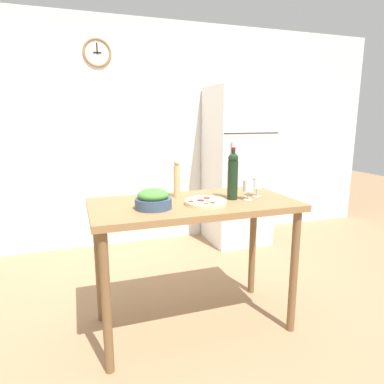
{
  "coord_description": "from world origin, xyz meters",
  "views": [
    {
      "loc": [
        -0.76,
        -2.15,
        1.49
      ],
      "look_at": [
        0.0,
        0.04,
        1.0
      ],
      "focal_mm": 32.0,
      "sensor_mm": 36.0,
      "label": 1
    }
  ],
  "objects_px": {
    "refrigerator": "(237,166)",
    "salad_bowl": "(153,199)",
    "wine_glass_near": "(248,187)",
    "wine_glass_far": "(257,184)",
    "pepper_mill": "(177,180)",
    "homemade_pizza": "(206,202)",
    "wine_bottle": "(233,175)"
  },
  "relations": [
    {
      "from": "refrigerator",
      "to": "salad_bowl",
      "type": "xyz_separation_m",
      "value": [
        -1.4,
        -1.63,
        0.07
      ]
    },
    {
      "from": "wine_glass_near",
      "to": "salad_bowl",
      "type": "bearing_deg",
      "value": -178.6
    },
    {
      "from": "wine_glass_far",
      "to": "salad_bowl",
      "type": "bearing_deg",
      "value": -173.82
    },
    {
      "from": "pepper_mill",
      "to": "homemade_pizza",
      "type": "xyz_separation_m",
      "value": [
        0.12,
        -0.26,
        -0.11
      ]
    },
    {
      "from": "wine_glass_near",
      "to": "wine_bottle",
      "type": "bearing_deg",
      "value": 150.86
    },
    {
      "from": "wine_glass_far",
      "to": "salad_bowl",
      "type": "distance_m",
      "value": 0.79
    },
    {
      "from": "wine_bottle",
      "to": "pepper_mill",
      "type": "distance_m",
      "value": 0.4
    },
    {
      "from": "refrigerator",
      "to": "homemade_pizza",
      "type": "distance_m",
      "value": 1.95
    },
    {
      "from": "refrigerator",
      "to": "wine_glass_far",
      "type": "relative_size",
      "value": 13.3
    },
    {
      "from": "refrigerator",
      "to": "wine_glass_near",
      "type": "xyz_separation_m",
      "value": [
        -0.72,
        -1.62,
        0.1
      ]
    },
    {
      "from": "salad_bowl",
      "to": "homemade_pizza",
      "type": "xyz_separation_m",
      "value": [
        0.35,
        -0.0,
        -0.04
      ]
    },
    {
      "from": "wine_bottle",
      "to": "pepper_mill",
      "type": "relative_size",
      "value": 1.37
    },
    {
      "from": "refrigerator",
      "to": "wine_glass_far",
      "type": "xyz_separation_m",
      "value": [
        -0.61,
        -1.55,
        0.1
      ]
    },
    {
      "from": "refrigerator",
      "to": "homemade_pizza",
      "type": "bearing_deg",
      "value": -122.61
    },
    {
      "from": "wine_glass_far",
      "to": "pepper_mill",
      "type": "height_order",
      "value": "pepper_mill"
    },
    {
      "from": "wine_bottle",
      "to": "salad_bowl",
      "type": "distance_m",
      "value": 0.6
    },
    {
      "from": "wine_bottle",
      "to": "wine_glass_far",
      "type": "bearing_deg",
      "value": 4.43
    },
    {
      "from": "wine_bottle",
      "to": "wine_glass_far",
      "type": "xyz_separation_m",
      "value": [
        0.2,
        0.02,
        -0.08
      ]
    },
    {
      "from": "wine_glass_near",
      "to": "wine_glass_far",
      "type": "distance_m",
      "value": 0.13
    },
    {
      "from": "wine_glass_near",
      "to": "wine_glass_far",
      "type": "xyz_separation_m",
      "value": [
        0.11,
        0.07,
        -0.0
      ]
    },
    {
      "from": "refrigerator",
      "to": "wine_bottle",
      "type": "bearing_deg",
      "value": -117.59
    },
    {
      "from": "pepper_mill",
      "to": "homemade_pizza",
      "type": "distance_m",
      "value": 0.31
    },
    {
      "from": "wine_bottle",
      "to": "wine_glass_far",
      "type": "height_order",
      "value": "wine_bottle"
    },
    {
      "from": "wine_glass_far",
      "to": "pepper_mill",
      "type": "xyz_separation_m",
      "value": [
        -0.56,
        0.17,
        0.04
      ]
    },
    {
      "from": "wine_glass_near",
      "to": "pepper_mill",
      "type": "distance_m",
      "value": 0.51
    },
    {
      "from": "wine_glass_near",
      "to": "salad_bowl",
      "type": "distance_m",
      "value": 0.68
    },
    {
      "from": "pepper_mill",
      "to": "salad_bowl",
      "type": "bearing_deg",
      "value": -132.15
    },
    {
      "from": "wine_bottle",
      "to": "pepper_mill",
      "type": "xyz_separation_m",
      "value": [
        -0.35,
        0.19,
        -0.04
      ]
    },
    {
      "from": "wine_bottle",
      "to": "wine_glass_far",
      "type": "relative_size",
      "value": 2.6
    },
    {
      "from": "wine_bottle",
      "to": "wine_glass_far",
      "type": "distance_m",
      "value": 0.22
    },
    {
      "from": "pepper_mill",
      "to": "wine_glass_near",
      "type": "bearing_deg",
      "value": -28.16
    },
    {
      "from": "refrigerator",
      "to": "pepper_mill",
      "type": "height_order",
      "value": "refrigerator"
    }
  ]
}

